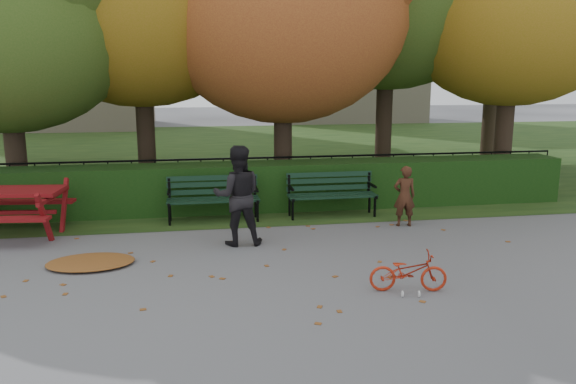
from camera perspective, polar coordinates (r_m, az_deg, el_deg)
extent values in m
plane|color=gray|center=(7.94, 3.03, -9.15)|extent=(90.00, 90.00, 0.00)
plane|color=#193312|center=(21.48, -5.13, 4.14)|extent=(90.00, 90.00, 0.00)
cube|color=#BDAC92|center=(36.67, 5.95, 16.64)|extent=(9.00, 6.00, 12.00)
cube|color=black|center=(12.07, -1.59, 0.62)|extent=(13.00, 0.90, 1.00)
cube|color=black|center=(12.93, -2.07, -0.53)|extent=(14.00, 0.04, 0.04)
cube|color=black|center=(12.77, -2.10, 3.50)|extent=(14.00, 0.04, 0.04)
cylinder|color=black|center=(12.82, -15.50, 0.85)|extent=(0.03, 0.03, 1.00)
cylinder|color=black|center=(12.85, -2.08, 1.30)|extent=(0.03, 0.03, 1.00)
cylinder|color=black|center=(13.57, 10.59, 1.66)|extent=(0.03, 0.03, 1.00)
cylinder|color=black|center=(15.12, 23.15, 1.94)|extent=(0.03, 0.03, 1.00)
cylinder|color=#2E2318|center=(13.68, -25.98, 4.20)|extent=(0.44, 0.44, 2.62)
ellipsoid|color=#375B1A|center=(13.65, -27.07, 15.96)|extent=(5.60, 5.60, 5.04)
cylinder|color=#2E2318|center=(14.33, -14.27, 6.37)|extent=(0.44, 0.44, 3.15)
cylinder|color=#2E2318|center=(13.68, -0.52, 5.75)|extent=(0.44, 0.44, 2.80)
ellipsoid|color=#91391C|center=(13.69, -0.55, 18.33)|extent=(6.00, 6.00, 5.40)
cylinder|color=#2E2318|center=(15.64, 9.72, 7.62)|extent=(0.44, 0.44, 3.50)
cylinder|color=#2E2318|center=(15.44, 21.11, 5.98)|extent=(0.44, 0.44, 2.97)
cylinder|color=#2E2318|center=(19.79, 19.78, 7.43)|extent=(0.44, 0.44, 3.15)
ellipsoid|color=#375B1A|center=(19.86, 20.48, 17.17)|extent=(6.00, 6.00, 5.40)
cube|color=black|center=(10.92, -7.56, -0.99)|extent=(1.80, 0.12, 0.04)
cube|color=black|center=(11.10, -7.59, -0.79)|extent=(1.80, 0.12, 0.04)
cube|color=black|center=(11.27, -7.63, -0.59)|extent=(1.80, 0.12, 0.04)
cube|color=black|center=(11.34, -7.66, 0.05)|extent=(1.80, 0.05, 0.10)
cube|color=black|center=(11.31, -7.68, 0.79)|extent=(1.80, 0.05, 0.10)
cube|color=black|center=(11.29, -7.70, 1.44)|extent=(1.80, 0.05, 0.10)
cube|color=black|center=(11.11, -11.97, -1.04)|extent=(0.05, 0.55, 0.06)
cube|color=black|center=(11.33, -11.97, 0.37)|extent=(0.05, 0.05, 0.41)
cylinder|color=black|center=(10.98, -11.97, -2.26)|extent=(0.05, 0.05, 0.44)
cylinder|color=black|center=(11.33, -11.90, -1.82)|extent=(0.05, 0.05, 0.44)
cube|color=black|center=(11.09, -12.01, -0.01)|extent=(0.05, 0.45, 0.04)
cube|color=black|center=(11.16, -3.23, -0.74)|extent=(0.05, 0.55, 0.06)
cube|color=black|center=(11.38, -3.39, 0.66)|extent=(0.05, 0.05, 0.41)
cylinder|color=black|center=(11.03, -3.11, -1.95)|extent=(0.05, 0.05, 0.44)
cylinder|color=black|center=(11.38, -3.32, -1.53)|extent=(0.05, 0.05, 0.44)
cube|color=black|center=(11.14, -3.25, 0.29)|extent=(0.05, 0.45, 0.04)
cube|color=black|center=(11.26, 4.74, -0.55)|extent=(1.80, 0.12, 0.04)
cube|color=black|center=(11.43, 4.52, -0.36)|extent=(1.80, 0.12, 0.04)
cube|color=black|center=(11.60, 4.30, -0.17)|extent=(1.80, 0.12, 0.04)
cube|color=black|center=(11.66, 4.21, 0.44)|extent=(1.80, 0.05, 0.10)
cube|color=black|center=(11.63, 4.22, 1.17)|extent=(1.80, 0.05, 0.10)
cube|color=black|center=(11.61, 4.23, 1.80)|extent=(1.80, 0.05, 0.10)
cube|color=black|center=(11.26, 0.32, -0.61)|extent=(0.05, 0.55, 0.06)
cube|color=black|center=(11.47, 0.09, 0.77)|extent=(0.05, 0.05, 0.41)
cylinder|color=black|center=(11.13, 0.48, -1.81)|extent=(0.05, 0.05, 0.44)
cylinder|color=black|center=(11.47, 0.16, -1.40)|extent=(0.05, 0.05, 0.44)
cube|color=black|center=(11.23, 0.30, 0.41)|extent=(0.05, 0.45, 0.04)
cube|color=black|center=(11.66, 8.57, -0.31)|extent=(0.05, 0.55, 0.06)
cube|color=black|center=(11.87, 8.20, 1.02)|extent=(0.05, 0.05, 0.41)
cylinder|color=black|center=(11.54, 8.82, -1.46)|extent=(0.05, 0.05, 0.44)
cylinder|color=black|center=(11.87, 8.28, -1.07)|extent=(0.05, 0.05, 0.44)
cube|color=black|center=(11.64, 8.57, 0.68)|extent=(0.05, 0.45, 0.04)
cube|color=maroon|center=(11.07, -27.03, 0.05)|extent=(2.09, 1.05, 0.07)
cube|color=maroon|center=(11.74, -25.60, -0.90)|extent=(2.04, 0.49, 0.06)
cube|color=maroon|center=(10.37, -23.48, -2.52)|extent=(0.13, 0.58, 0.98)
cube|color=maroon|center=(11.30, -21.78, -1.27)|extent=(0.13, 0.58, 0.98)
cube|color=maroon|center=(10.77, -22.72, -0.36)|extent=(0.23, 1.51, 0.07)
cube|color=maroon|center=(11.15, -26.85, -1.87)|extent=(1.79, 0.26, 0.07)
ellipsoid|color=brown|center=(9.11, -19.42, -6.73)|extent=(1.56, 1.32, 0.09)
imported|color=#3E2114|center=(10.89, 11.75, -0.40)|extent=(0.45, 0.33, 1.17)
imported|color=black|center=(9.48, -5.14, -0.36)|extent=(0.83, 0.65, 1.70)
imported|color=#B52710|center=(7.70, 12.12, -7.92)|extent=(1.08, 0.53, 0.54)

